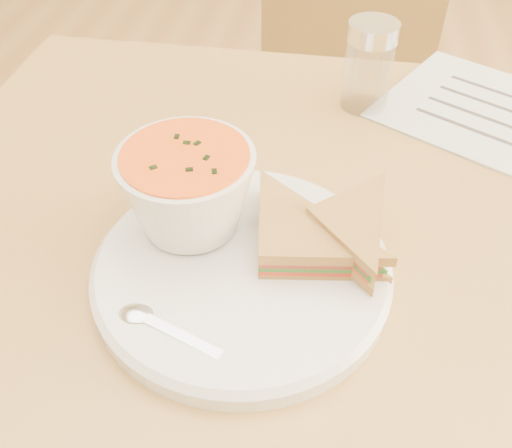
% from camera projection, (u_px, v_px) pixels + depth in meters
% --- Properties ---
extents(dining_table, '(1.00, 0.70, 0.75)m').
position_uv_depth(dining_table, '(334.00, 407.00, 0.84)').
color(dining_table, '#945D2D').
rests_on(dining_table, floor).
extents(chair_far, '(0.42, 0.42, 0.90)m').
position_uv_depth(chair_far, '(334.00, 123.00, 1.25)').
color(chair_far, brown).
rests_on(chair_far, floor).
extents(plate, '(0.34, 0.34, 0.02)m').
position_uv_depth(plate, '(242.00, 271.00, 0.52)').
color(plate, white).
rests_on(plate, dining_table).
extents(soup_bowl, '(0.13, 0.13, 0.09)m').
position_uv_depth(soup_bowl, '(189.00, 194.00, 0.52)').
color(soup_bowl, white).
rests_on(soup_bowl, plate).
extents(sandwich_half_a, '(0.13, 0.13, 0.04)m').
position_uv_depth(sandwich_half_a, '(258.00, 270.00, 0.49)').
color(sandwich_half_a, '#B3813F').
rests_on(sandwich_half_a, plate).
extents(sandwich_half_b, '(0.13, 0.13, 0.03)m').
position_uv_depth(sandwich_half_b, '(306.00, 220.00, 0.52)').
color(sandwich_half_b, '#B3813F').
rests_on(sandwich_half_b, plate).
extents(spoon, '(0.16, 0.08, 0.01)m').
position_uv_depth(spoon, '(182.00, 337.00, 0.46)').
color(spoon, silver).
rests_on(spoon, plate).
extents(paper_menu, '(0.37, 0.34, 0.00)m').
position_uv_depth(paper_menu, '(508.00, 119.00, 0.72)').
color(paper_menu, silver).
rests_on(paper_menu, dining_table).
extents(condiment_shaker, '(0.07, 0.07, 0.11)m').
position_uv_depth(condiment_shaker, '(368.00, 66.00, 0.70)').
color(condiment_shaker, silver).
rests_on(condiment_shaker, dining_table).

